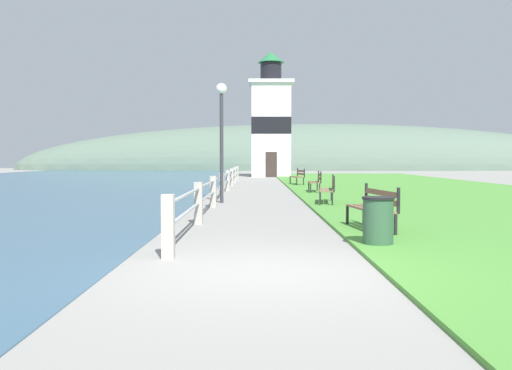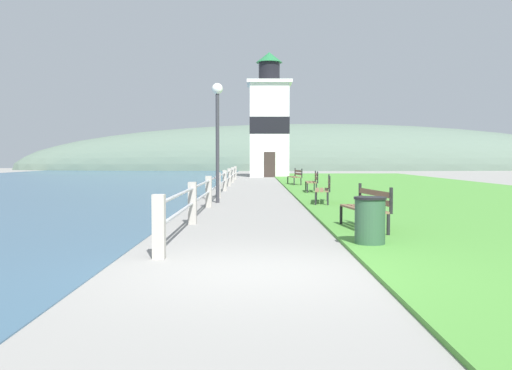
{
  "view_description": "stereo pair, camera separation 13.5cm",
  "coord_description": "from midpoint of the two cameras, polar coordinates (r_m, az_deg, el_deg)",
  "views": [
    {
      "loc": [
        -0.11,
        -7.32,
        1.47
      ],
      "look_at": [
        0.01,
        17.9,
        0.3
      ],
      "focal_mm": 40.0,
      "sensor_mm": 36.0,
      "label": 1
    },
    {
      "loc": [
        0.03,
        -7.32,
        1.47
      ],
      "look_at": [
        0.01,
        17.9,
        0.3
      ],
      "focal_mm": 40.0,
      "sensor_mm": 36.0,
      "label": 2
    }
  ],
  "objects": [
    {
      "name": "ground_plane",
      "position": [
        7.47,
        0.35,
        -8.71
      ],
      "size": [
        160.0,
        160.0,
        0.0
      ],
      "primitive_type": "plane",
      "color": "gray"
    },
    {
      "name": "grass_verge",
      "position": [
        27.15,
        16.16,
        -0.49
      ],
      "size": [
        12.0,
        56.15,
        0.06
      ],
      "color": "#4C8E38",
      "rests_on": "ground_plane"
    },
    {
      "name": "seawall_railing",
      "position": [
        23.79,
        -3.25,
        0.44
      ],
      "size": [
        0.18,
        31.0,
        0.95
      ],
      "color": "#A8A399",
      "rests_on": "ground_plane"
    },
    {
      "name": "park_bench_near",
      "position": [
        11.63,
        11.42,
        -2.0
      ],
      "size": [
        0.72,
        1.92,
        0.94
      ],
      "rotation": [
        0.0,
        0.0,
        3.28
      ],
      "color": "brown",
      "rests_on": "ground_plane"
    },
    {
      "name": "park_bench_midway",
      "position": [
        18.35,
        7.11,
        -0.27
      ],
      "size": [
        0.69,
        1.98,
        0.94
      ],
      "rotation": [
        0.0,
        0.0,
        3.03
      ],
      "color": "brown",
      "rests_on": "ground_plane"
    },
    {
      "name": "park_bench_far",
      "position": [
        24.39,
        5.91,
        0.45
      ],
      "size": [
        0.55,
        1.7,
        0.94
      ],
      "rotation": [
        0.0,
        0.0,
        3.09
      ],
      "color": "brown",
      "rests_on": "ground_plane"
    },
    {
      "name": "park_bench_by_lighthouse",
      "position": [
        31.3,
        4.15,
        0.95
      ],
      "size": [
        0.71,
        1.99,
        0.94
      ],
      "rotation": [
        0.0,
        0.0,
        3.26
      ],
      "color": "brown",
      "rests_on": "ground_plane"
    },
    {
      "name": "lighthouse",
      "position": [
        46.54,
        1.43,
        6.21
      ],
      "size": [
        3.58,
        3.58,
        10.06
      ],
      "color": "white",
      "rests_on": "ground_plane"
    },
    {
      "name": "trash_bin",
      "position": [
        9.66,
        11.74,
        -3.64
      ],
      "size": [
        0.54,
        0.54,
        0.84
      ],
      "color": "#2D5138",
      "rests_on": "ground_plane"
    },
    {
      "name": "lamp_post",
      "position": [
        19.0,
        -3.65,
        6.47
      ],
      "size": [
        0.36,
        0.36,
        3.96
      ],
      "color": "#333338",
      "rests_on": "ground_plane"
    },
    {
      "name": "distant_hillside",
      "position": [
        75.2,
        6.17,
        1.53
      ],
      "size": [
        80.0,
        16.0,
        12.0
      ],
      "color": "#566B5B",
      "rests_on": "ground_plane"
    }
  ]
}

